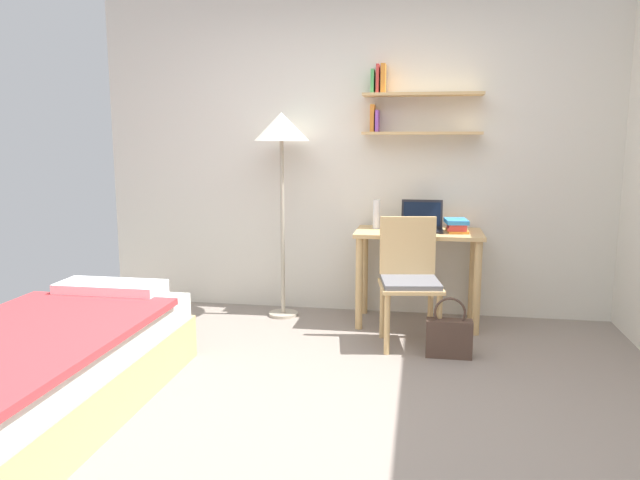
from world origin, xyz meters
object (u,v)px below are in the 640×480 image
at_px(bed, 38,373).
at_px(desk, 418,250).
at_px(handbag, 449,336).
at_px(standing_lamp, 281,136).
at_px(book_stack, 457,225).
at_px(water_bottle, 377,214).
at_px(laptop, 422,223).
at_px(desk_chair, 409,276).

xyz_separation_m(bed, desk, (1.93, 1.98, 0.35)).
xyz_separation_m(desk, handbag, (0.22, -0.72, -0.45)).
relative_size(desk, standing_lamp, 0.59).
bearing_deg(standing_lamp, bed, -112.69).
bearing_deg(book_stack, bed, -138.31).
distance_m(desk, handbag, 0.87).
distance_m(water_bottle, book_stack, 0.63).
relative_size(bed, laptop, 6.22).
height_order(water_bottle, book_stack, water_bottle).
relative_size(desk, book_stack, 3.71).
distance_m(bed, standing_lamp, 2.50).
height_order(laptop, handbag, laptop).
distance_m(standing_lamp, water_bottle, 0.97).
xyz_separation_m(bed, standing_lamp, (0.84, 2.01, 1.22)).
bearing_deg(laptop, desk, -112.63).
distance_m(standing_lamp, laptop, 1.29).
height_order(desk_chair, laptop, laptop).
height_order(standing_lamp, water_bottle, standing_lamp).
xyz_separation_m(bed, water_bottle, (1.60, 2.05, 0.61)).
height_order(laptop, water_bottle, laptop).
xyz_separation_m(standing_lamp, handbag, (1.31, -0.75, -1.32)).
bearing_deg(desk, desk_chair, -96.55).
bearing_deg(water_bottle, handbag, -55.05).
bearing_deg(handbag, water_bottle, 124.95).
bearing_deg(water_bottle, bed, -127.87).
distance_m(desk_chair, laptop, 0.62).
relative_size(water_bottle, book_stack, 0.88).
bearing_deg(book_stack, water_bottle, 172.65).
distance_m(bed, handbag, 2.49).
bearing_deg(bed, handbag, 30.33).
bearing_deg(water_bottle, book_stack, -7.35).
distance_m(laptop, book_stack, 0.27).
relative_size(laptop, water_bottle, 1.41).
height_order(bed, water_bottle, water_bottle).
relative_size(desk_chair, laptop, 2.76).
distance_m(standing_lamp, handbag, 2.01).
distance_m(desk_chair, handbag, 0.51).
bearing_deg(desk_chair, desk, 83.45).
xyz_separation_m(water_bottle, book_stack, (0.62, -0.08, -0.06)).
relative_size(desk, laptop, 2.99).
distance_m(desk_chair, standing_lamp, 1.51).
xyz_separation_m(water_bottle, handbag, (0.56, -0.79, -0.71)).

